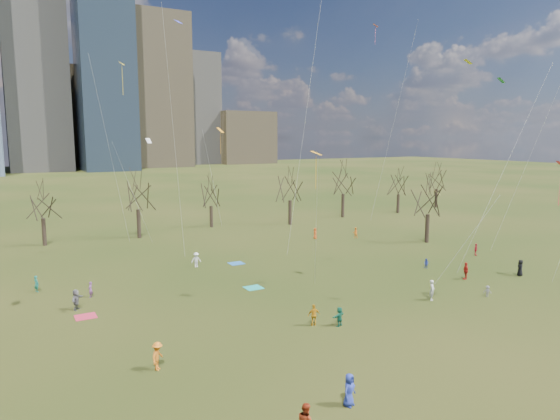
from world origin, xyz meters
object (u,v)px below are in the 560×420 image
blanket_navy (236,263)px  person_4 (314,315)px  person_0 (349,390)px  person_1 (432,290)px  blanket_crimson (86,317)px  blanket_teal (253,288)px

blanket_navy → person_4: (-2.63, -19.90, 0.81)m
person_0 → person_1: bearing=8.9°
person_1 → blanket_navy: bearing=72.1°
person_1 → person_0: bearing=168.3°
blanket_crimson → person_0: (10.08, -20.70, 0.87)m
blanket_navy → person_0: bearing=-103.4°
blanket_navy → blanket_crimson: bearing=-151.0°
person_0 → person_4: size_ratio=1.07×
person_0 → person_4: (4.57, 10.36, -0.06)m
blanket_navy → person_4: 20.09m
person_4 → person_1: bearing=-167.2°
person_1 → person_4: person_1 is taller
blanket_navy → person_1: person_1 is taller
blanket_teal → blanket_navy: bearing=75.4°
blanket_crimson → person_4: (14.65, -10.34, 0.81)m
person_1 → blanket_crimson: bearing=115.5°
blanket_crimson → person_0: 23.04m
blanket_crimson → person_4: size_ratio=0.97×
blanket_teal → person_4: 10.76m
blanket_teal → blanket_navy: 9.48m
blanket_navy → blanket_crimson: size_ratio=1.00×
blanket_teal → person_0: person_0 is taller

